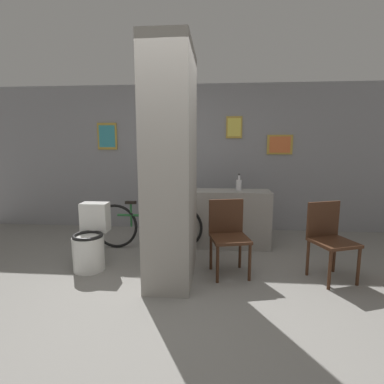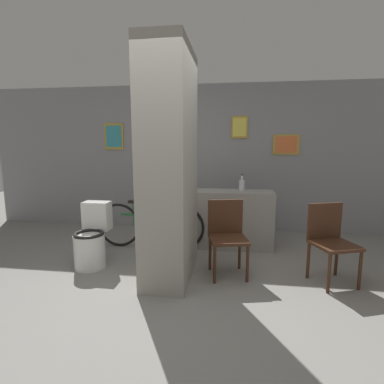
{
  "view_description": "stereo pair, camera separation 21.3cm",
  "coord_description": "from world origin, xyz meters",
  "px_view_note": "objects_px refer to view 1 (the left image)",
  "views": [
    {
      "loc": [
        0.41,
        -2.82,
        1.56
      ],
      "look_at": [
        0.09,
        0.95,
        0.95
      ],
      "focal_mm": 28.0,
      "sensor_mm": 36.0,
      "label": 1
    },
    {
      "loc": [
        0.62,
        -2.8,
        1.56
      ],
      "look_at": [
        0.09,
        0.95,
        0.95
      ],
      "focal_mm": 28.0,
      "sensor_mm": 36.0,
      "label": 2
    }
  ],
  "objects_px": {
    "toilet": "(90,242)",
    "chair_by_doorway": "(329,236)",
    "chair_near_pillar": "(228,233)",
    "bicycle": "(148,226)",
    "bottle_tall": "(239,184)"
  },
  "relations": [
    {
      "from": "toilet",
      "to": "bottle_tall",
      "type": "distance_m",
      "value": 2.26
    },
    {
      "from": "chair_by_doorway",
      "to": "bicycle",
      "type": "xyz_separation_m",
      "value": [
        -2.33,
        0.8,
        -0.15
      ]
    },
    {
      "from": "chair_by_doorway",
      "to": "toilet",
      "type": "bearing_deg",
      "value": 159.42
    },
    {
      "from": "chair_near_pillar",
      "to": "bicycle",
      "type": "relative_size",
      "value": 0.54
    },
    {
      "from": "chair_by_doorway",
      "to": "chair_near_pillar",
      "type": "bearing_deg",
      "value": 157.8
    },
    {
      "from": "bicycle",
      "to": "bottle_tall",
      "type": "relative_size",
      "value": 6.45
    },
    {
      "from": "toilet",
      "to": "bicycle",
      "type": "xyz_separation_m",
      "value": [
        0.56,
        0.76,
        0.01
      ]
    },
    {
      "from": "chair_near_pillar",
      "to": "bicycle",
      "type": "bearing_deg",
      "value": 134.69
    },
    {
      "from": "toilet",
      "to": "chair_near_pillar",
      "type": "distance_m",
      "value": 1.73
    },
    {
      "from": "chair_near_pillar",
      "to": "toilet",
      "type": "bearing_deg",
      "value": 167.7
    },
    {
      "from": "chair_near_pillar",
      "to": "bicycle",
      "type": "distance_m",
      "value": 1.4
    },
    {
      "from": "toilet",
      "to": "bottle_tall",
      "type": "xyz_separation_m",
      "value": [
        1.91,
        1.03,
        0.62
      ]
    },
    {
      "from": "chair_near_pillar",
      "to": "bottle_tall",
      "type": "xyz_separation_m",
      "value": [
        0.19,
        1.02,
        0.46
      ]
    },
    {
      "from": "chair_near_pillar",
      "to": "bicycle",
      "type": "xyz_separation_m",
      "value": [
        -1.17,
        0.75,
        -0.15
      ]
    },
    {
      "from": "toilet",
      "to": "chair_by_doorway",
      "type": "distance_m",
      "value": 2.89
    }
  ]
}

